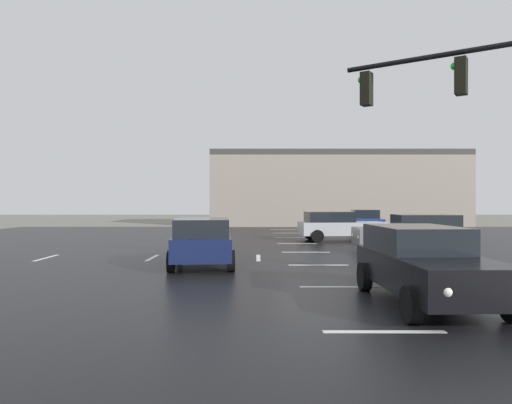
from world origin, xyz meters
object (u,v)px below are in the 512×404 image
(traffic_signal_mast, at_px, (501,113))
(sedan_grey, at_px, (411,232))
(sedan_black, at_px, (421,263))
(sedan_blue, at_px, (363,221))
(sedan_silver, at_px, (336,226))
(sedan_navy, at_px, (200,241))

(traffic_signal_mast, bearing_deg, sedan_grey, -60.35)
(traffic_signal_mast, distance_m, sedan_black, 4.64)
(traffic_signal_mast, distance_m, sedan_blue, 20.09)
(traffic_signal_mast, bearing_deg, sedan_silver, -50.00)
(sedan_grey, bearing_deg, sedan_navy, 27.26)
(traffic_signal_mast, height_order, sedan_blue, traffic_signal_mast)
(sedan_navy, distance_m, sedan_silver, 11.68)
(sedan_black, bearing_deg, sedan_blue, 168.00)
(sedan_grey, bearing_deg, sedan_silver, -68.69)
(sedan_black, relative_size, sedan_silver, 0.98)
(sedan_navy, bearing_deg, traffic_signal_mast, -120.96)
(sedan_navy, xyz_separation_m, sedan_blue, (9.12, 15.90, 0.00))
(traffic_signal_mast, distance_m, sedan_silver, 14.27)
(sedan_silver, xyz_separation_m, sedan_blue, (2.91, 6.01, 0.00))
(traffic_signal_mast, xyz_separation_m, sedan_navy, (-7.88, 3.85, -3.47))
(sedan_navy, relative_size, sedan_silver, 1.00)
(sedan_silver, distance_m, sedan_grey, 6.08)
(sedan_silver, distance_m, sedan_blue, 6.68)
(sedan_black, bearing_deg, sedan_silver, 174.71)
(traffic_signal_mast, bearing_deg, sedan_navy, 7.01)
(sedan_silver, bearing_deg, sedan_black, -98.77)
(traffic_signal_mast, relative_size, sedan_grey, 1.38)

